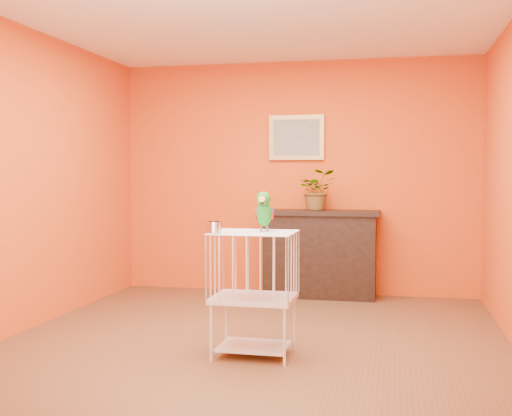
# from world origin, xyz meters

# --- Properties ---
(ground) EXTENTS (4.50, 4.50, 0.00)m
(ground) POSITION_xyz_m (0.00, 0.00, 0.00)
(ground) COLOR brown
(ground) RESTS_ON ground
(room_shell) EXTENTS (4.50, 4.50, 4.50)m
(room_shell) POSITION_xyz_m (0.00, 0.00, 1.58)
(room_shell) COLOR #D14813
(room_shell) RESTS_ON ground
(console_cabinet) EXTENTS (1.28, 0.46, 0.95)m
(console_cabinet) POSITION_xyz_m (0.29, 2.03, 0.48)
(console_cabinet) COLOR black
(console_cabinet) RESTS_ON ground
(potted_plant) EXTENTS (0.49, 0.52, 0.34)m
(potted_plant) POSITION_xyz_m (0.26, 2.00, 1.12)
(potted_plant) COLOR #26722D
(potted_plant) RESTS_ON console_cabinet
(framed_picture) EXTENTS (0.62, 0.04, 0.50)m
(framed_picture) POSITION_xyz_m (0.00, 2.22, 1.75)
(framed_picture) COLOR #B99142
(framed_picture) RESTS_ON room_shell
(birdcage) EXTENTS (0.60, 0.46, 0.92)m
(birdcage) POSITION_xyz_m (0.08, -0.36, 0.48)
(birdcage) COLOR silver
(birdcage) RESTS_ON ground
(feed_cup) EXTENTS (0.11, 0.11, 0.08)m
(feed_cup) POSITION_xyz_m (-0.18, -0.50, 0.96)
(feed_cup) COLOR silver
(feed_cup) RESTS_ON birdcage
(parrot) EXTENTS (0.14, 0.26, 0.30)m
(parrot) POSITION_xyz_m (0.15, -0.30, 1.07)
(parrot) COLOR #59544C
(parrot) RESTS_ON birdcage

